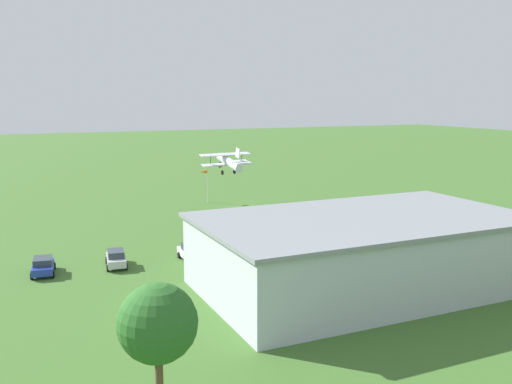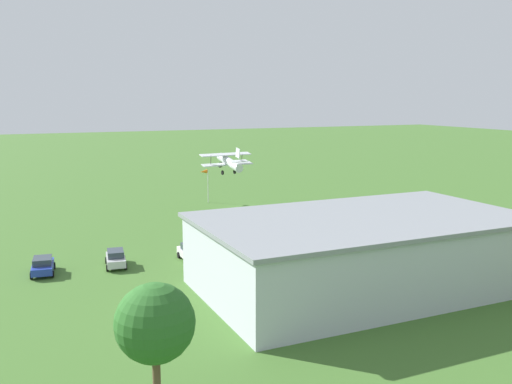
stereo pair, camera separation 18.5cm
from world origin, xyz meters
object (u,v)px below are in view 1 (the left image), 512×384
person_beside_truck (407,232)px  person_by_parked_cars (344,225)px  car_blue (43,266)px  tree_by_windsock (158,324)px  hangar (363,252)px  biplane (229,162)px  car_yellow (376,229)px  windsock (204,174)px  car_white (192,253)px  car_silver (116,258)px

person_beside_truck → person_by_parked_cars: 7.88m
car_blue → tree_by_windsock: (-3.34, 30.65, 5.45)m
hangar → biplane: 34.65m
hangar → tree_by_windsock: bearing=35.5°
car_yellow → person_by_parked_cars: size_ratio=2.94×
person_by_parked_cars → windsock: (9.70, -25.05, 3.79)m
car_white → car_yellow: bearing=-176.7°
car_white → person_beside_truck: bearing=176.5°
car_silver → person_beside_truck: (-33.06, 2.81, 0.02)m
person_beside_truck → tree_by_windsock: 45.90m
hangar → car_silver: (18.57, -14.66, -2.32)m
biplane → car_white: biplane is taller
hangar → car_white: hangar is taller
biplane → car_blue: 33.18m
car_silver → person_by_parked_cars: (-28.46, -3.58, -0.04)m
car_blue → tree_by_windsock: size_ratio=0.51×
car_white → windsock: bearing=-110.9°
hangar → windsock: hangar is taller
person_by_parked_cars → tree_by_windsock: bearing=46.8°
car_blue → car_yellow: bearing=179.6°
person_beside_truck → car_white: bearing=-3.5°
hangar → car_blue: size_ratio=6.75×
biplane → person_by_parked_cars: bearing=119.0°
hangar → biplane: size_ratio=3.63×
tree_by_windsock → biplane: bearing=-114.5°
person_beside_truck → tree_by_windsock: size_ratio=0.21×
car_silver → car_blue: car_silver is taller
person_beside_truck → person_by_parked_cars: (4.60, -6.39, -0.07)m
biplane → windsock: size_ratio=1.49×
hangar → tree_by_windsock: (21.90, 15.61, 3.11)m
car_blue → tree_by_windsock: 31.31m
biplane → car_white: 25.09m
car_silver → windsock: 34.44m
hangar → car_white: (11.25, -13.42, -2.29)m
car_yellow → person_beside_truck: 3.76m
car_white → person_by_parked_cars: car_white is taller
car_white → person_by_parked_cars: (-21.13, -4.82, -0.07)m
hangar → car_blue: (25.24, -15.04, -2.34)m
car_silver → windsock: size_ratio=0.79×
biplane → person_beside_truck: 27.09m
car_white → windsock: windsock is taller
hangar → car_blue: bearing=-30.8°
biplane → car_blue: biplane is taller
person_beside_truck → car_silver: bearing=-4.9°
car_yellow → person_beside_truck: bearing=128.9°
car_white → tree_by_windsock: size_ratio=0.57×
tree_by_windsock → car_yellow: bearing=-138.2°
car_yellow → windsock: 31.15m
person_by_parked_cars → person_beside_truck: bearing=125.7°
person_by_parked_cars → car_silver: bearing=7.2°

